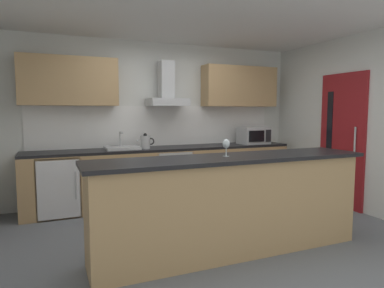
# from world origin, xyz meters

# --- Properties ---
(ground) EXTENTS (5.87, 4.68, 0.02)m
(ground) POSITION_xyz_m (0.00, 0.00, -0.01)
(ground) COLOR slate
(ceiling) EXTENTS (5.87, 4.68, 0.02)m
(ceiling) POSITION_xyz_m (0.00, 0.00, 2.61)
(ceiling) COLOR white
(wall_back) EXTENTS (5.87, 0.12, 2.60)m
(wall_back) POSITION_xyz_m (0.00, 1.90, 1.30)
(wall_back) COLOR silver
(wall_back) RESTS_ON ground
(wall_right) EXTENTS (0.12, 4.68, 2.60)m
(wall_right) POSITION_xyz_m (2.49, 0.00, 1.30)
(wall_right) COLOR silver
(wall_right) RESTS_ON ground
(backsplash_tile) EXTENTS (4.14, 0.02, 0.66)m
(backsplash_tile) POSITION_xyz_m (0.00, 1.83, 1.23)
(backsplash_tile) COLOR white
(counter_back) EXTENTS (4.29, 0.60, 0.90)m
(counter_back) POSITION_xyz_m (0.00, 1.52, 0.45)
(counter_back) COLOR tan
(counter_back) RESTS_ON ground
(counter_island) EXTENTS (2.99, 0.64, 1.02)m
(counter_island) POSITION_xyz_m (-0.02, -0.61, 0.52)
(counter_island) COLOR tan
(counter_island) RESTS_ON ground
(upper_cabinets) EXTENTS (4.23, 0.32, 0.70)m
(upper_cabinets) POSITION_xyz_m (0.00, 1.67, 1.91)
(upper_cabinets) COLOR tan
(side_door) EXTENTS (0.08, 0.85, 2.05)m
(side_door) POSITION_xyz_m (2.42, 0.27, 1.03)
(side_door) COLOR maroon
(side_door) RESTS_ON ground
(oven) EXTENTS (0.60, 0.62, 0.80)m
(oven) POSITION_xyz_m (0.05, 1.49, 0.46)
(oven) COLOR slate
(oven) RESTS_ON ground
(refrigerator) EXTENTS (0.58, 0.60, 0.85)m
(refrigerator) POSITION_xyz_m (-1.63, 1.49, 0.43)
(refrigerator) COLOR white
(refrigerator) RESTS_ON ground
(microwave) EXTENTS (0.50, 0.38, 0.30)m
(microwave) POSITION_xyz_m (1.61, 1.47, 1.05)
(microwave) COLOR #B7BABC
(microwave) RESTS_ON counter_back
(sink) EXTENTS (0.50, 0.40, 0.26)m
(sink) POSITION_xyz_m (-0.71, 1.51, 0.93)
(sink) COLOR silver
(sink) RESTS_ON counter_back
(kettle) EXTENTS (0.29, 0.15, 0.24)m
(kettle) POSITION_xyz_m (-0.36, 1.46, 1.01)
(kettle) COLOR #B7BABC
(kettle) RESTS_ON counter_back
(range_hood) EXTENTS (0.62, 0.45, 0.72)m
(range_hood) POSITION_xyz_m (0.05, 1.62, 1.79)
(range_hood) COLOR #B7BABC
(wine_glass) EXTENTS (0.08, 0.08, 0.18)m
(wine_glass) POSITION_xyz_m (-0.07, -0.59, 1.14)
(wine_glass) COLOR silver
(wine_glass) RESTS_ON counter_island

